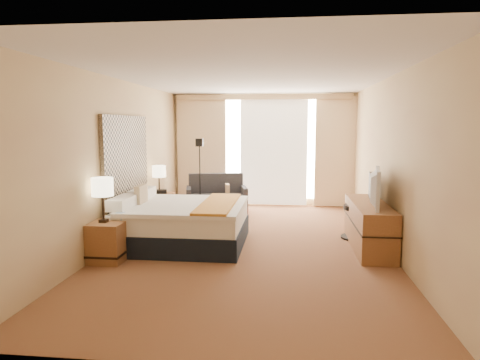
# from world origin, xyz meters

# --- Properties ---
(floor) EXTENTS (4.20, 7.00, 0.02)m
(floor) POSITION_xyz_m (0.00, 0.00, 0.00)
(floor) COLOR #5B211A
(floor) RESTS_ON ground
(ceiling) EXTENTS (4.20, 7.00, 0.02)m
(ceiling) POSITION_xyz_m (0.00, 0.00, 2.60)
(ceiling) COLOR silver
(ceiling) RESTS_ON wall_back
(wall_back) EXTENTS (4.20, 0.02, 2.60)m
(wall_back) POSITION_xyz_m (0.00, 3.50, 1.30)
(wall_back) COLOR #CCB67C
(wall_back) RESTS_ON ground
(wall_front) EXTENTS (4.20, 0.02, 2.60)m
(wall_front) POSITION_xyz_m (0.00, -3.50, 1.30)
(wall_front) COLOR #CCB67C
(wall_front) RESTS_ON ground
(wall_left) EXTENTS (0.02, 7.00, 2.60)m
(wall_left) POSITION_xyz_m (-2.10, 0.00, 1.30)
(wall_left) COLOR #CCB67C
(wall_left) RESTS_ON ground
(wall_right) EXTENTS (0.02, 7.00, 2.60)m
(wall_right) POSITION_xyz_m (2.10, 0.00, 1.30)
(wall_right) COLOR #CCB67C
(wall_right) RESTS_ON ground
(headboard) EXTENTS (0.06, 1.85, 1.50)m
(headboard) POSITION_xyz_m (-2.06, 0.20, 1.28)
(headboard) COLOR black
(headboard) RESTS_ON wall_left
(nightstand_left) EXTENTS (0.45, 0.52, 0.55)m
(nightstand_left) POSITION_xyz_m (-1.87, -1.05, 0.28)
(nightstand_left) COLOR #965B36
(nightstand_left) RESTS_ON floor
(nightstand_right) EXTENTS (0.45, 0.52, 0.55)m
(nightstand_right) POSITION_xyz_m (-1.87, 1.45, 0.28)
(nightstand_right) COLOR #965B36
(nightstand_right) RESTS_ON floor
(media_dresser) EXTENTS (0.50, 1.80, 0.70)m
(media_dresser) POSITION_xyz_m (1.83, 0.00, 0.35)
(media_dresser) COLOR #965B36
(media_dresser) RESTS_ON floor
(window) EXTENTS (2.30, 0.02, 2.30)m
(window) POSITION_xyz_m (0.25, 3.47, 1.32)
(window) COLOR white
(window) RESTS_ON wall_back
(curtains) EXTENTS (4.12, 0.19, 2.56)m
(curtains) POSITION_xyz_m (-0.00, 3.39, 1.41)
(curtains) COLOR beige
(curtains) RESTS_ON floor
(bed) EXTENTS (1.93, 1.76, 0.94)m
(bed) POSITION_xyz_m (-1.06, -0.10, 0.34)
(bed) COLOR black
(bed) RESTS_ON floor
(loveseat) EXTENTS (1.42, 0.97, 0.81)m
(loveseat) POSITION_xyz_m (-0.95, 2.54, 0.27)
(loveseat) COLOR #541A18
(loveseat) RESTS_ON floor
(floor_lamp) EXTENTS (0.20, 0.20, 1.60)m
(floor_lamp) POSITION_xyz_m (-1.28, 2.34, 1.13)
(floor_lamp) COLOR black
(floor_lamp) RESTS_ON floor
(desk_chair) EXTENTS (0.54, 0.54, 1.10)m
(desk_chair) POSITION_xyz_m (1.81, 0.56, 0.49)
(desk_chair) COLOR black
(desk_chair) RESTS_ON floor
(lamp_left) EXTENTS (0.29, 0.29, 0.62)m
(lamp_left) POSITION_xyz_m (-1.92, -1.07, 1.03)
(lamp_left) COLOR black
(lamp_left) RESTS_ON nightstand_left
(lamp_right) EXTENTS (0.26, 0.26, 0.55)m
(lamp_right) POSITION_xyz_m (-1.90, 1.45, 0.98)
(lamp_right) COLOR black
(lamp_right) RESTS_ON nightstand_right
(tissue_box) EXTENTS (0.13, 0.13, 0.10)m
(tissue_box) POSITION_xyz_m (-1.75, -0.89, 0.60)
(tissue_box) COLOR #9CC1F1
(tissue_box) RESTS_ON nightstand_left
(telephone) EXTENTS (0.23, 0.20, 0.08)m
(telephone) POSITION_xyz_m (-1.87, 1.48, 0.59)
(telephone) COLOR black
(telephone) RESTS_ON nightstand_right
(television) EXTENTS (0.29, 0.97, 0.55)m
(television) POSITION_xyz_m (1.78, -0.25, 0.98)
(television) COLOR black
(television) RESTS_ON media_dresser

